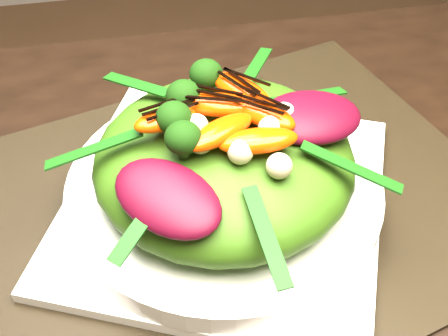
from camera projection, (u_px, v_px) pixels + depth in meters
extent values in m
cube|color=black|center=(224.00, 206.00, 0.52)|extent=(0.55, 0.47, 0.00)
cube|color=white|center=(224.00, 201.00, 0.52)|extent=(0.35, 0.35, 0.01)
cylinder|color=white|center=(224.00, 189.00, 0.51)|extent=(0.30, 0.30, 0.02)
ellipsoid|color=#386011|center=(224.00, 160.00, 0.49)|extent=(0.28, 0.28, 0.07)
ellipsoid|color=#420715|center=(311.00, 117.00, 0.47)|extent=(0.09, 0.06, 0.02)
ellipsoid|color=#F03903|center=(189.00, 106.00, 0.47)|extent=(0.06, 0.03, 0.02)
sphere|color=#143509|center=(130.00, 96.00, 0.48)|extent=(0.04, 0.04, 0.04)
sphere|color=#FFE3B3|center=(277.00, 136.00, 0.44)|extent=(0.02, 0.02, 0.02)
cube|color=black|center=(188.00, 97.00, 0.46)|extent=(0.05, 0.01, 0.00)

